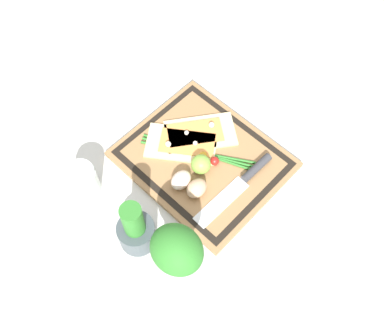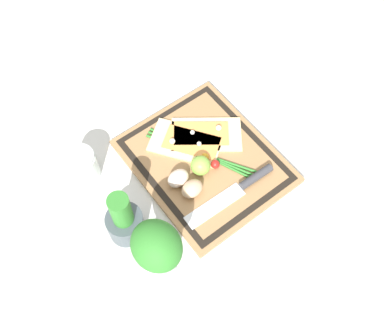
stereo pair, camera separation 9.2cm
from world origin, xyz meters
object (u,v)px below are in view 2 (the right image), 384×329
at_px(lime, 201,165).
at_px(sauce_jar, 83,166).
at_px(pizza_slice_far, 187,143).
at_px(pizza_slice_near, 205,134).
at_px(knife, 244,185).
at_px(cherry_tomato_red, 215,164).
at_px(cherry_tomato_yellow, 207,157).
at_px(egg_pink, 178,178).
at_px(herb_pot, 124,221).
at_px(egg_brown, 192,189).
at_px(herb_glass, 158,251).

distance_m(lime, sauce_jar, 0.31).
distance_m(pizza_slice_far, lime, 0.09).
xyz_separation_m(pizza_slice_far, lime, (-0.09, 0.02, 0.02)).
distance_m(pizza_slice_near, knife, 0.19).
xyz_separation_m(cherry_tomato_red, cherry_tomato_yellow, (0.03, 0.00, -0.00)).
bearing_deg(egg_pink, cherry_tomato_yellow, -84.52).
height_order(pizza_slice_near, herb_pot, herb_pot).
relative_size(pizza_slice_far, egg_pink, 3.74).
height_order(egg_brown, herb_glass, herb_glass).
xyz_separation_m(pizza_slice_far, herb_glass, (-0.24, 0.26, 0.10)).
relative_size(knife, herb_pot, 1.50).
xyz_separation_m(cherry_tomato_red, sauce_jar, (0.20, 0.29, 0.01)).
relative_size(pizza_slice_near, herb_pot, 1.23).
bearing_deg(cherry_tomato_red, herb_glass, 115.93).
height_order(egg_pink, herb_glass, herb_glass).
height_order(knife, sauce_jar, sauce_jar).
bearing_deg(egg_brown, egg_pink, 13.15).
distance_m(herb_pot, sauce_jar, 0.21).
bearing_deg(pizza_slice_far, egg_pink, 132.84).
height_order(lime, cherry_tomato_yellow, lime).
bearing_deg(egg_pink, pizza_slice_near, -63.39).
height_order(cherry_tomato_red, cherry_tomato_yellow, cherry_tomato_red).
bearing_deg(sauce_jar, herb_pot, -179.85).
xyz_separation_m(herb_pot, herb_glass, (-0.13, -0.01, 0.06)).
relative_size(knife, cherry_tomato_red, 11.18).
xyz_separation_m(pizza_slice_near, egg_pink, (-0.07, 0.15, 0.02)).
bearing_deg(knife, herb_pot, 73.69).
height_order(pizza_slice_near, egg_brown, egg_brown).
bearing_deg(egg_brown, knife, -119.98).
height_order(knife, egg_pink, egg_pink).
bearing_deg(herb_pot, pizza_slice_far, -68.21).
relative_size(egg_brown, sauce_jar, 0.61).
distance_m(pizza_slice_far, egg_brown, 0.15).
distance_m(egg_pink, cherry_tomato_yellow, 0.10).
distance_m(knife, egg_pink, 0.17).
bearing_deg(sauce_jar, pizza_slice_near, -108.06).
bearing_deg(knife, sauce_jar, 46.29).
distance_m(lime, herb_glass, 0.29).
bearing_deg(sauce_jar, herb_glass, -177.83).
bearing_deg(knife, herb_glass, 97.67).
relative_size(egg_brown, herb_pot, 0.33).
bearing_deg(pizza_slice_near, cherry_tomato_yellow, 144.46).
bearing_deg(sauce_jar, egg_brown, -140.02).
bearing_deg(cherry_tomato_yellow, pizza_slice_near, -35.54).
relative_size(cherry_tomato_yellow, herb_pot, 0.12).
bearing_deg(cherry_tomato_red, cherry_tomato_yellow, 9.12).
bearing_deg(herb_pot, pizza_slice_near, -73.26).
relative_size(lime, herb_pot, 0.29).
distance_m(egg_brown, herb_glass, 0.22).
bearing_deg(cherry_tomato_yellow, herb_pot, 96.89).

